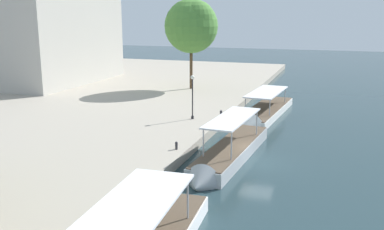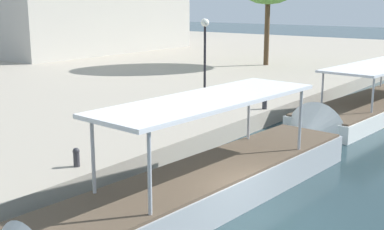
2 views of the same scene
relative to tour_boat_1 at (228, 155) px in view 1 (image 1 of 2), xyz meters
name	(u,v)px [view 1 (image 1 of 2)]	position (x,y,z in m)	size (l,w,h in m)	color
ground_plane	(257,161)	(0.63, -2.15, -0.47)	(220.00, 220.00, 0.00)	#23383D
tour_boat_1	(228,155)	(0.00, 0.00, 0.00)	(14.21, 3.47, 4.13)	#9EA3A8
tour_boat_2	(263,114)	(15.38, -0.07, -0.15)	(15.32, 4.35, 3.96)	silver
mooring_bollard_0	(221,113)	(10.57, 3.42, 0.74)	(0.26, 0.26, 0.75)	#2D2D33
mooring_bollard_1	(176,145)	(-0.88, 3.91, 0.68)	(0.22, 0.22, 0.63)	#2D2D33
lamp_post	(192,92)	(9.00, 5.95, 3.05)	(0.40, 0.40, 4.40)	black
tree_1	(192,25)	(26.18, 11.81, 9.13)	(7.33, 7.33, 12.26)	#4C3823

